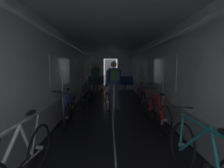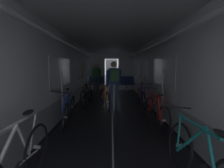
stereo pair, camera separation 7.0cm
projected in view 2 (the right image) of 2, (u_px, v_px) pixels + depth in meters
name	position (u px, v px, depth m)	size (l,w,h in m)	color
train_car_shell	(112.00, 61.00, 5.63)	(3.14, 12.34, 2.57)	black
bench_seat_far_left	(97.00, 82.00, 10.19)	(0.98, 0.51, 0.95)	gray
bench_seat_far_right	(126.00, 82.00, 10.20)	(0.98, 0.51, 0.95)	gray
bicycle_teal	(201.00, 162.00, 1.94)	(0.46, 1.69, 0.95)	black
bicycle_black	(87.00, 96.00, 6.44)	(0.49, 1.69, 0.95)	black
bicycle_red	(156.00, 112.00, 4.11)	(0.44, 1.69, 0.95)	black
bicycle_purple	(142.00, 97.00, 6.25)	(0.44, 1.69, 0.95)	black
bicycle_blue	(69.00, 109.00, 4.37)	(0.44, 1.70, 0.96)	black
bicycle_white	(15.00, 164.00, 1.90)	(0.44, 1.69, 0.95)	black
person_cyclist_aisle	(114.00, 81.00, 5.74)	(0.55, 0.42, 1.69)	#384C75
bicycle_orange_in_aisle	(105.00, 98.00, 6.07)	(0.52, 1.66, 0.93)	black
person_standing_near_bench	(96.00, 76.00, 9.78)	(0.53, 0.23, 1.69)	brown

